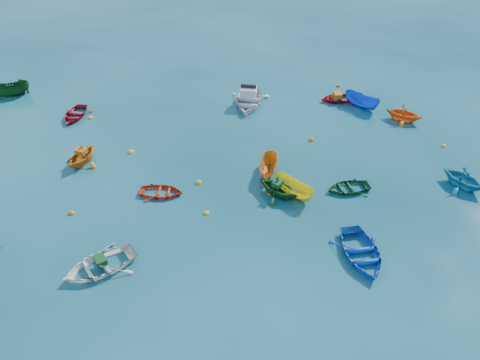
{
  "coord_description": "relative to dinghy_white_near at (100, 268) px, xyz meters",
  "views": [
    {
      "loc": [
        -0.65,
        -16.65,
        17.01
      ],
      "look_at": [
        0.0,
        5.0,
        0.4
      ],
      "focal_mm": 35.0,
      "sensor_mm": 36.0,
      "label": 1
    }
  ],
  "objects": [
    {
      "name": "ground",
      "position": [
        6.9,
        1.26,
        0.0
      ],
      "size": [
        160.0,
        160.0,
        0.0
      ],
      "primitive_type": "plane",
      "color": "#093747",
      "rests_on": "ground"
    },
    {
      "name": "dinghy_white_near",
      "position": [
        0.0,
        0.0,
        0.0
      ],
      "size": [
        4.25,
        3.94,
        0.72
      ],
      "primitive_type": "imported",
      "rotation": [
        0.0,
        0.0,
        -1.01
      ],
      "color": "white",
      "rests_on": "ground"
    },
    {
      "name": "dinghy_blue_se",
      "position": [
        12.67,
        0.4,
        0.0
      ],
      "size": [
        3.01,
        3.88,
        0.74
      ],
      "primitive_type": "imported",
      "rotation": [
        0.0,
        0.0,
        0.13
      ],
      "color": "blue",
      "rests_on": "ground"
    },
    {
      "name": "dinghy_orange_w",
      "position": [
        -2.88,
        8.86,
        0.0
      ],
      "size": [
        2.99,
        3.19,
        1.34
      ],
      "primitive_type": "imported",
      "rotation": [
        0.0,
        0.0,
        -0.39
      ],
      "color": "orange",
      "rests_on": "ground"
    },
    {
      "name": "sampan_yellow_mid",
      "position": [
        9.93,
        5.3,
        0.0
      ],
      "size": [
        2.64,
        2.82,
        1.09
      ],
      "primitive_type": "imported",
      "rotation": [
        0.0,
        0.0,
        0.71
      ],
      "color": "yellow",
      "rests_on": "ground"
    },
    {
      "name": "dinghy_green_e",
      "position": [
        13.15,
        5.65,
        0.0
      ],
      "size": [
        2.84,
        2.24,
        0.53
      ],
      "primitive_type": "imported",
      "rotation": [
        0.0,
        0.0,
        -1.4
      ],
      "color": "#124D23",
      "rests_on": "ground"
    },
    {
      "name": "dinghy_cyan_se",
      "position": [
        19.91,
        5.79,
        0.0
      ],
      "size": [
        3.36,
        3.42,
        1.37
      ],
      "primitive_type": "imported",
      "rotation": [
        0.0,
        0.0,
        0.67
      ],
      "color": "teal",
      "rests_on": "ground"
    },
    {
      "name": "dinghy_red_nw",
      "position": [
        2.36,
        5.57,
        0.0
      ],
      "size": [
        2.71,
        2.09,
        0.52
      ],
      "primitive_type": "imported",
      "rotation": [
        0.0,
        0.0,
        1.45
      ],
      "color": "red",
      "rests_on": "ground"
    },
    {
      "name": "sampan_orange_n",
      "position": [
        8.69,
        7.46,
        0.0
      ],
      "size": [
        1.57,
        2.81,
        1.03
      ],
      "primitive_type": "imported",
      "rotation": [
        0.0,
        0.0,
        -0.23
      ],
      "color": "orange",
      "rests_on": "ground"
    },
    {
      "name": "dinghy_green_n",
      "position": [
        9.08,
        5.26,
        0.0
      ],
      "size": [
        3.38,
        3.31,
        1.35
      ],
      "primitive_type": "imported",
      "rotation": [
        0.0,
        0.0,
        0.93
      ],
      "color": "#13551C",
      "rests_on": "ground"
    },
    {
      "name": "dinghy_red_ne",
      "position": [
        14.75,
        16.6,
        0.0
      ],
      "size": [
        2.9,
        2.17,
        0.57
      ],
      "primitive_type": "imported",
      "rotation": [
        0.0,
        0.0,
        -1.5
      ],
      "color": "red",
      "rests_on": "ground"
    },
    {
      "name": "sampan_blue_far",
      "position": [
        16.3,
        15.59,
        0.0
      ],
      "size": [
        2.82,
        2.87,
        1.13
      ],
      "primitive_type": "imported",
      "rotation": [
        0.0,
        0.0,
        0.77
      ],
      "color": "blue",
      "rests_on": "ground"
    },
    {
      "name": "dinghy_red_far",
      "position": [
        -4.84,
        14.65,
        0.0
      ],
      "size": [
        2.43,
        3.11,
        0.59
      ],
      "primitive_type": "imported",
      "rotation": [
        0.0,
        0.0,
        -0.15
      ],
      "color": "#A60D18",
      "rests_on": "ground"
    },
    {
      "name": "dinghy_orange_far",
      "position": [
        18.8,
        13.5,
        0.0
      ],
      "size": [
        3.25,
        3.12,
        1.32
      ],
      "primitive_type": "imported",
      "rotation": [
        0.0,
        0.0,
        1.05
      ],
      "color": "orange",
      "rests_on": "ground"
    },
    {
      "name": "sampan_green_far",
      "position": [
        -10.7,
        18.1,
        0.0
      ],
      "size": [
        3.37,
        2.17,
        1.22
      ],
      "primitive_type": "imported",
      "rotation": [
        0.0,
        0.0,
        -1.23
      ],
      "color": "#0F4319",
      "rests_on": "ground"
    },
    {
      "name": "motorboat_white",
      "position": [
        7.84,
        16.31,
        0.0
      ],
      "size": [
        3.68,
        4.66,
        1.47
      ],
      "primitive_type": "imported",
      "rotation": [
        0.0,
        0.0,
        -0.17
      ],
      "color": "silver",
      "rests_on": "ground"
    },
    {
      "name": "tarp_green_a",
      "position": [
        0.08,
        0.05,
        0.52
      ],
      "size": [
        0.77,
        0.82,
        0.32
      ],
      "primitive_type": "cube",
      "rotation": [
        0.0,
        0.0,
        -1.01
      ],
      "color": "#11471F",
      "rests_on": "dinghy_white_near"
    },
    {
      "name": "tarp_orange_a",
      "position": [
        -2.86,
        8.91,
        0.83
      ],
      "size": [
        0.79,
        0.71,
        0.32
      ],
      "primitive_type": "cube",
      "rotation": [
        0.0,
        0.0,
        -0.39
      ],
      "color": "#B56512",
      "rests_on": "dinghy_orange_w"
    },
    {
      "name": "tarp_green_b",
      "position": [
        9.0,
        5.32,
        0.82
      ],
      "size": [
        0.72,
        0.75,
        0.29
      ],
      "primitive_type": "cube",
      "rotation": [
        0.0,
        0.0,
        0.93
      ],
      "color": "#124826",
      "rests_on": "dinghy_green_n"
    },
    {
      "name": "tarp_orange_b",
      "position": [
        14.65,
        16.59,
        0.47
      ],
      "size": [
        0.62,
        0.79,
        0.37
      ],
      "primitive_type": "cube",
      "rotation": [
        0.0,
        0.0,
        -1.5
      ],
      "color": "#C06D13",
      "rests_on": "dinghy_red_ne"
    },
    {
      "name": "buoy_ye_a",
      "position": [
        5.0,
        3.82,
        0.0
      ],
      "size": [
        0.31,
        0.31,
        0.31
      ],
      "primitive_type": "sphere",
      "color": "yellow",
      "rests_on": "ground"
    },
    {
      "name": "buoy_or_b",
      "position": [
        8.62,
        5.42,
        0.0
      ],
      "size": [
        0.33,
        0.33,
        0.33
      ],
      "primitive_type": "sphere",
      "color": "orange",
      "rests_on": "ground"
    },
    {
      "name": "buoy_ye_b",
      "position": [
        -0.06,
        9.93,
        0.0
      ],
      "size": [
        0.39,
        0.39,
        0.39
      ],
      "primitive_type": "sphere",
      "color": "yellow",
      "rests_on": "ground"
    },
    {
      "name": "buoy_or_c",
      "position": [
        -2.38,
        4.03,
        0.0
      ],
      "size": [
        0.34,
        0.34,
        0.34
      ],
      "primitive_type": "sphere",
      "color": "orange",
      "rests_on": "ground"
    },
    {
      "name": "buoy_ye_c",
      "position": [
        4.46,
        6.56,
        0.0
      ],
      "size": [
        0.38,
        0.38,
        0.38
      ],
      "primitive_type": "sphere",
      "color": "gold",
      "rests_on": "ground"
    },
    {
      "name": "buoy_or_d",
      "position": [
        11.85,
        11.03,
        0.0
      ],
      "size": [
        0.38,
        0.38,
        0.38
      ],
      "primitive_type": "sphere",
      "color": "#FF5C0D",
      "rests_on": "ground"
    },
    {
      "name": "buoy_ye_d",
      "position": [
        -3.67,
        14.47,
        0.0
      ],
      "size": [
        0.34,
        0.34,
        0.34
      ],
      "primitive_type": "sphere",
      "color": "yellow",
      "rests_on": "ground"
    },
    {
      "name": "buoy_or_e",
      "position": [
        15.26,
        19.02,
        0.0
      ],
      "size": [
        0.36,
        0.36,
        0.36
      ],
      "primitive_type": "sphere",
      "color": "#DF4C0C",
      "rests_on": "ground"
    },
    {
      "name": "buoy_ye_e",
      "position": [
        20.48,
        10.04,
        0.0
      ],
      "size": [
        0.32,
        0.32,
        0.32
      ],
      "primitive_type": "sphere",
      "color": "yellow",
      "rests_on": "ground"
    }
  ]
}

